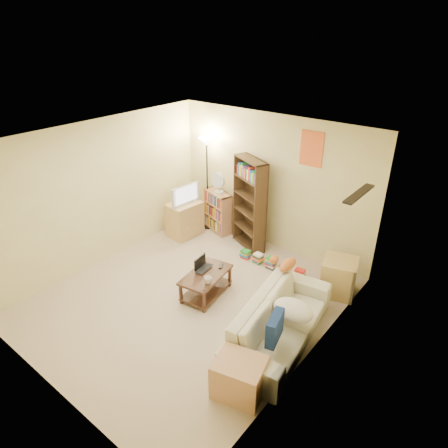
# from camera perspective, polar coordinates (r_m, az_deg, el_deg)

# --- Properties ---
(room) EXTENTS (4.50, 4.54, 2.52)m
(room) POSITION_cam_1_polar(r_m,az_deg,el_deg) (5.53, -5.48, 2.89)
(room) COLOR #C9B497
(room) RESTS_ON ground
(sofa) EXTENTS (2.31, 1.44, 0.60)m
(sofa) POSITION_cam_1_polar(r_m,az_deg,el_deg) (5.52, 7.99, -13.61)
(sofa) COLOR beige
(sofa) RESTS_ON ground
(navy_pillow) EXTENTS (0.22, 0.41, 0.36)m
(navy_pillow) POSITION_cam_1_polar(r_m,az_deg,el_deg) (5.00, 7.27, -14.51)
(navy_pillow) COLOR navy
(navy_pillow) RESTS_ON sofa
(cream_blanket) EXTENTS (0.55, 0.40, 0.24)m
(cream_blanket) POSITION_cam_1_polar(r_m,az_deg,el_deg) (5.39, 9.84, -12.02)
(cream_blanket) COLOR beige
(cream_blanket) RESTS_ON sofa
(tabby_cat) EXTENTS (0.48, 0.23, 0.16)m
(tabby_cat) POSITION_cam_1_polar(r_m,az_deg,el_deg) (5.97, 8.76, -5.63)
(tabby_cat) COLOR #C7652A
(tabby_cat) RESTS_ON sofa
(coffee_table) EXTENTS (0.61, 0.94, 0.39)m
(coffee_table) POSITION_cam_1_polar(r_m,az_deg,el_deg) (6.30, -2.58, -8.18)
(coffee_table) COLOR #402318
(coffee_table) RESTS_ON ground
(laptop) EXTENTS (0.40, 0.31, 0.03)m
(laptop) POSITION_cam_1_polar(r_m,az_deg,el_deg) (6.28, -2.45, -6.55)
(laptop) COLOR black
(laptop) RESTS_ON coffee_table
(laptop_screen) EXTENTS (0.05, 0.29, 0.20)m
(laptop_screen) POSITION_cam_1_polar(r_m,az_deg,el_deg) (6.28, -3.45, -5.43)
(laptop_screen) COLOR white
(laptop_screen) RESTS_ON laptop
(mug) EXTENTS (0.11, 0.11, 0.10)m
(mug) POSITION_cam_1_polar(r_m,az_deg,el_deg) (5.98, -2.33, -8.02)
(mug) COLOR silver
(mug) RESTS_ON coffee_table
(tv_remote) EXTENTS (0.11, 0.16, 0.02)m
(tv_remote) POSITION_cam_1_polar(r_m,az_deg,el_deg) (6.37, -0.44, -6.00)
(tv_remote) COLOR black
(tv_remote) RESTS_ON coffee_table
(tv_stand) EXTENTS (0.52, 0.69, 0.69)m
(tv_stand) POSITION_cam_1_polar(r_m,az_deg,el_deg) (8.00, -5.64, 0.70)
(tv_stand) COLOR tan
(tv_stand) RESTS_ON ground
(television) EXTENTS (0.70, 0.23, 0.40)m
(television) POSITION_cam_1_polar(r_m,az_deg,el_deg) (7.78, -5.82, 4.28)
(television) COLOR black
(television) RESTS_ON tv_stand
(tall_bookshelf) EXTENTS (0.82, 0.56, 1.74)m
(tall_bookshelf) POSITION_cam_1_polar(r_m,az_deg,el_deg) (7.32, 3.68, 3.14)
(tall_bookshelf) COLOR #3F2B18
(tall_bookshelf) RESTS_ON ground
(short_bookshelf) EXTENTS (0.71, 0.45, 0.85)m
(short_bookshelf) POSITION_cam_1_polar(r_m,az_deg,el_deg) (8.09, -0.86, 1.79)
(short_bookshelf) COLOR tan
(short_bookshelf) RESTS_ON ground
(desk_fan) EXTENTS (0.30, 0.17, 0.43)m
(desk_fan) POSITION_cam_1_polar(r_m,az_deg,el_deg) (7.78, -0.83, 5.97)
(desk_fan) COLOR silver
(desk_fan) RESTS_ON short_bookshelf
(floor_lamp) EXTENTS (0.32, 0.32, 1.89)m
(floor_lamp) POSITION_cam_1_polar(r_m,az_deg,el_deg) (7.86, -2.47, 9.47)
(floor_lamp) COLOR black
(floor_lamp) RESTS_ON ground
(side_table) EXTENTS (0.65, 0.65, 0.59)m
(side_table) POSITION_cam_1_polar(r_m,az_deg,el_deg) (6.56, 16.05, -7.26)
(side_table) COLOR tan
(side_table) RESTS_ON ground
(end_cabinet) EXTENTS (0.66, 0.59, 0.47)m
(end_cabinet) POSITION_cam_1_polar(r_m,az_deg,el_deg) (4.90, 2.22, -21.02)
(end_cabinet) COLOR tan
(end_cabinet) RESTS_ON ground
(book_stacks) EXTENTS (1.29, 0.14, 0.22)m
(book_stacks) POSITION_cam_1_polar(r_m,az_deg,el_deg) (7.04, 6.91, -5.70)
(book_stacks) COLOR red
(book_stacks) RESTS_ON ground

